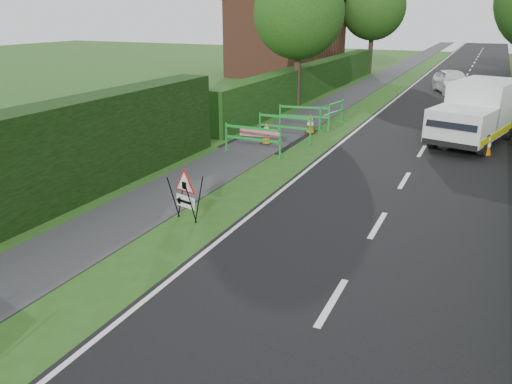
% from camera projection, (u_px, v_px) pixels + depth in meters
% --- Properties ---
extents(ground, '(120.00, 120.00, 0.00)m').
position_uv_depth(ground, '(172.00, 298.00, 8.43)').
color(ground, '#2A4D16').
rests_on(ground, ground).
extents(road_surface, '(6.00, 90.00, 0.02)m').
position_uv_depth(road_surface, '(466.00, 76.00, 37.20)').
color(road_surface, black).
rests_on(road_surface, ground).
extents(footpath, '(2.00, 90.00, 0.02)m').
position_uv_depth(footpath, '(392.00, 73.00, 39.40)').
color(footpath, '#2D2D30').
rests_on(footpath, ground).
extents(hedge_west_far, '(1.00, 24.00, 1.80)m').
position_uv_depth(hedge_west_far, '(314.00, 94.00, 29.14)').
color(hedge_west_far, '#14380F').
rests_on(hedge_west_far, ground).
extents(house_west, '(7.50, 7.40, 7.88)m').
position_uv_depth(house_west, '(287.00, 35.00, 36.96)').
color(house_west, brown).
rests_on(house_west, ground).
extents(tree_nw, '(4.40, 4.40, 6.70)m').
position_uv_depth(tree_nw, '(299.00, 13.00, 24.05)').
color(tree_nw, '#2D2116').
rests_on(tree_nw, ground).
extents(tree_fw, '(4.80, 4.80, 7.24)m').
position_uv_depth(tree_fw, '(374.00, 8.00, 37.55)').
color(tree_fw, '#2D2116').
rests_on(tree_fw, ground).
extents(triangle_sign, '(0.86, 0.86, 1.05)m').
position_uv_depth(triangle_sign, '(184.00, 191.00, 11.31)').
color(triangle_sign, black).
rests_on(triangle_sign, ground).
extents(works_van, '(3.00, 5.11, 2.19)m').
position_uv_depth(works_van, '(477.00, 111.00, 17.98)').
color(works_van, silver).
rests_on(works_van, ground).
extents(traffic_cone_0, '(0.38, 0.38, 0.79)m').
position_uv_depth(traffic_cone_0, '(487.00, 144.00, 16.62)').
color(traffic_cone_0, black).
rests_on(traffic_cone_0, ground).
extents(traffic_cone_2, '(0.38, 0.38, 0.79)m').
position_uv_depth(traffic_cone_2, '(506.00, 122.00, 20.01)').
color(traffic_cone_2, black).
rests_on(traffic_cone_2, ground).
extents(traffic_cone_3, '(0.38, 0.38, 0.79)m').
position_uv_depth(traffic_cone_3, '(266.00, 133.00, 18.10)').
color(traffic_cone_3, black).
rests_on(traffic_cone_3, ground).
extents(traffic_cone_4, '(0.38, 0.38, 0.79)m').
position_uv_depth(traffic_cone_4, '(310.00, 123.00, 19.71)').
color(traffic_cone_4, black).
rests_on(traffic_cone_4, ground).
extents(ped_barrier_0, '(2.06, 0.38, 1.00)m').
position_uv_depth(ped_barrier_0, '(253.00, 137.00, 16.59)').
color(ped_barrier_0, '#1A912D').
rests_on(ped_barrier_0, ground).
extents(ped_barrier_1, '(2.06, 0.38, 1.00)m').
position_uv_depth(ped_barrier_1, '(285.00, 125.00, 18.37)').
color(ped_barrier_1, '#1A912D').
rests_on(ped_barrier_1, ground).
extents(ped_barrier_2, '(2.09, 0.76, 1.00)m').
position_uv_depth(ped_barrier_2, '(304.00, 114.00, 20.19)').
color(ped_barrier_2, '#1A912D').
rests_on(ped_barrier_2, ground).
extents(ped_barrier_3, '(0.69, 2.09, 1.00)m').
position_uv_depth(ped_barrier_3, '(332.00, 112.00, 20.75)').
color(ped_barrier_3, '#1A912D').
rests_on(ped_barrier_3, ground).
extents(redwhite_plank, '(1.48, 0.31, 0.25)m').
position_uv_depth(redwhite_plank, '(260.00, 145.00, 18.02)').
color(redwhite_plank, red).
rests_on(redwhite_plank, ground).
extents(hatchback_car, '(2.86, 4.34, 1.37)m').
position_uv_depth(hatchback_car, '(452.00, 81.00, 29.29)').
color(hatchback_car, white).
rests_on(hatchback_car, ground).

